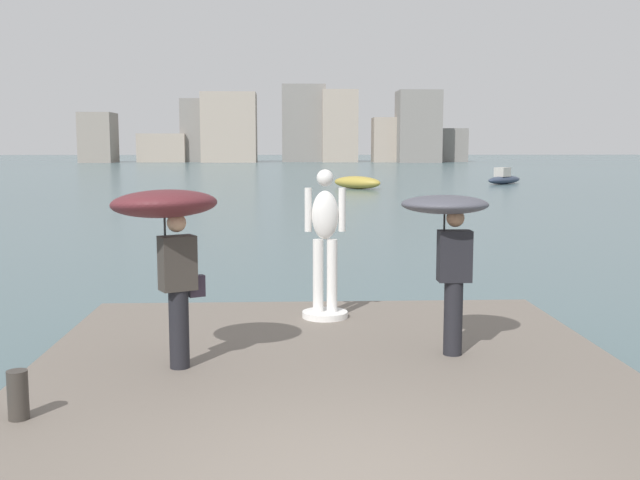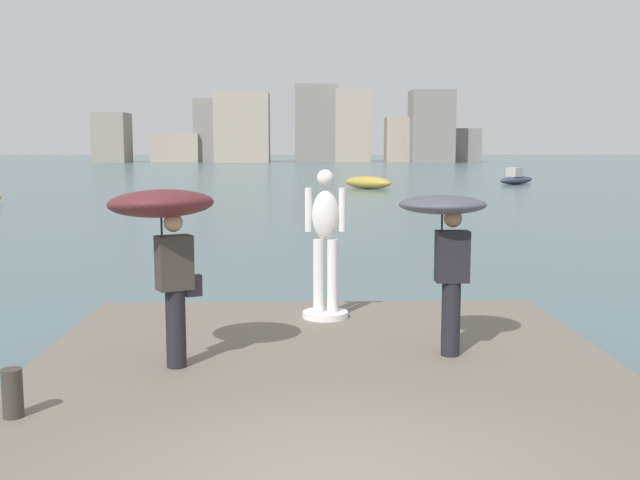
# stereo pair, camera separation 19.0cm
# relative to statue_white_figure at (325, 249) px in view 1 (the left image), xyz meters

# --- Properties ---
(ground_plane) EXTENTS (400.00, 400.00, 0.00)m
(ground_plane) POSITION_rel_statue_white_figure_xyz_m (-0.08, 34.56, -1.40)
(ground_plane) COLOR #4C666B
(pier) EXTENTS (6.74, 9.55, 0.40)m
(pier) POSITION_rel_statue_white_figure_xyz_m (-0.08, -3.67, -1.20)
(pier) COLOR #70665B
(pier) RESTS_ON ground
(statue_white_figure) EXTENTS (0.66, 0.66, 2.13)m
(statue_white_figure) POSITION_rel_statue_white_figure_xyz_m (0.00, 0.00, 0.00)
(statue_white_figure) COLOR white
(statue_white_figure) RESTS_ON pier
(onlooker_left) EXTENTS (1.55, 1.56, 2.02)m
(onlooker_left) POSITION_rel_statue_white_figure_xyz_m (-1.84, -2.39, 0.64)
(onlooker_left) COLOR black
(onlooker_left) RESTS_ON pier
(onlooker_right) EXTENTS (1.02, 1.02, 1.90)m
(onlooker_right) POSITION_rel_statue_white_figure_xyz_m (1.33, -1.97, 0.50)
(onlooker_right) COLOR black
(onlooker_right) RESTS_ON pier
(mooring_bollard) EXTENTS (0.19, 0.19, 0.45)m
(mooring_bollard) POSITION_rel_statue_white_figure_xyz_m (-2.98, -3.90, -0.77)
(mooring_bollard) COLOR #38332D
(mooring_bollard) RESTS_ON pier
(boat_near) EXTENTS (3.66, 3.60, 0.84)m
(boat_near) POSITION_rel_statue_white_figure_xyz_m (4.20, 39.38, -0.98)
(boat_near) COLOR #B2993D
(boat_near) RESTS_ON ground
(boat_far) EXTENTS (3.85, 3.82, 1.25)m
(boat_far) POSITION_rel_statue_white_figure_xyz_m (15.89, 45.13, -0.98)
(boat_far) COLOR #2D384C
(boat_far) RESTS_ON ground
(distant_skyline) EXTENTS (68.09, 12.55, 13.80)m
(distant_skyline) POSITION_rel_statue_white_figure_xyz_m (-0.41, 123.40, 4.21)
(distant_skyline) COLOR gray
(distant_skyline) RESTS_ON ground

